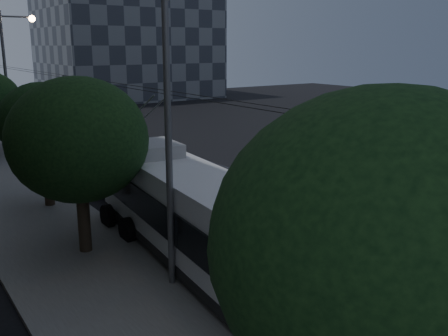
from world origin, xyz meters
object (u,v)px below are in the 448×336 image
trolleybus (187,212)px  car_white_d (3,127)px  pickup_silver (131,181)px  streetlamp_near (180,78)px  car_white_b (50,142)px  streetlamp_far (12,69)px  car_white_c (33,138)px  car_white_a (52,160)px

trolleybus → car_white_d: trolleybus is taller
pickup_silver → streetlamp_near: 11.29m
pickup_silver → car_white_b: (-0.24, 12.74, -0.02)m
streetlamp_far → trolleybus: bearing=-88.2°
streetlamp_far → pickup_silver: bearing=-81.3°
car_white_c → streetlamp_near: (-1.81, -24.95, 5.69)m
pickup_silver → streetlamp_far: streetlamp_far is taller
car_white_a → streetlamp_near: 18.26m
car_white_d → streetlamp_far: (-0.56, -7.94, 4.98)m
trolleybus → car_white_d: size_ratio=2.68×
streetlamp_far → car_white_d: bearing=86.0°
streetlamp_near → streetlamp_far: (0.43, 23.18, -0.62)m
car_white_d → streetlamp_near: size_ratio=0.43×
car_white_a → streetlamp_far: size_ratio=0.37×
trolleybus → car_white_d: bearing=95.6°
trolleybus → streetlamp_near: streetlamp_near is taller
trolleybus → car_white_c: 23.33m
car_white_a → trolleybus: bearing=-72.3°
pickup_silver → car_white_a: bearing=89.6°
car_white_a → streetlamp_near: streetlamp_near is taller
trolleybus → car_white_b: bearing=92.1°
car_white_a → car_white_c: 7.70m
pickup_silver → car_white_b: 12.75m
car_white_b → streetlamp_far: bearing=150.8°
pickup_silver → car_white_c: bearing=80.6°
pickup_silver → streetlamp_near: streetlamp_near is taller
car_white_a → car_white_b: bearing=91.5°
trolleybus → car_white_b: (1.16, 20.58, -0.92)m
car_white_c → streetlamp_far: (-1.38, -1.76, 5.07)m
car_white_d → car_white_b: bearing=-96.9°
trolleybus → car_white_c: trolleybus is taller
car_white_b → car_white_a: bearing=-107.3°
pickup_silver → car_white_c: size_ratio=1.35×
car_white_d → trolleybus: bearing=-104.9°
streetlamp_near → car_white_c: bearing=85.8°
car_white_d → streetlamp_far: size_ratio=0.49×
streetlamp_near → streetlamp_far: size_ratio=1.12×
car_white_c → pickup_silver: bearing=-77.7°
car_white_d → streetlamp_near: (-0.99, -31.13, 5.60)m
car_white_b → streetlamp_near: size_ratio=0.50×
trolleybus → car_white_d: 29.49m
pickup_silver → streetlamp_far: 14.73m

